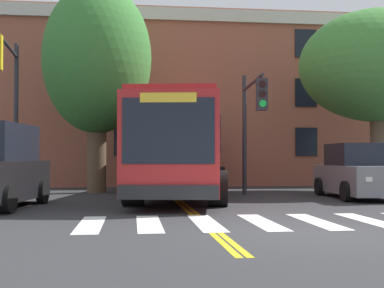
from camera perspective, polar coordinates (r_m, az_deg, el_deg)
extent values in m
plane|color=#303033|center=(10.37, 12.27, -9.19)|extent=(120.00, 120.00, 0.00)
cube|color=white|center=(11.49, -10.77, -8.42)|extent=(0.54, 3.01, 0.01)
cube|color=white|center=(11.46, -4.61, -8.45)|extent=(0.54, 3.01, 0.01)
cube|color=white|center=(11.57, 1.50, -8.39)|extent=(0.54, 3.01, 0.01)
cube|color=white|center=(11.79, 7.45, -8.25)|extent=(0.54, 3.01, 0.01)
cube|color=white|center=(12.14, 13.10, -8.03)|extent=(0.54, 3.01, 0.01)
cube|color=white|center=(12.60, 18.38, -7.75)|extent=(0.54, 3.01, 0.01)
cube|color=gold|center=(25.42, -3.37, -4.59)|extent=(0.12, 36.00, 0.01)
cube|color=gold|center=(25.43, -3.01, -4.59)|extent=(0.12, 36.00, 0.01)
cube|color=#B22323|center=(18.90, -0.91, -0.44)|extent=(4.46, 11.89, 2.72)
cube|color=black|center=(18.87, 2.97, 0.39)|extent=(1.82, 10.55, 0.98)
cube|color=black|center=(19.04, -4.75, 0.38)|extent=(1.82, 10.55, 0.98)
cube|color=black|center=(13.11, -2.56, 1.43)|extent=(2.25, 0.41, 1.63)
cube|color=yellow|center=(13.17, -2.56, 4.98)|extent=(1.38, 0.26, 0.24)
cube|color=#232326|center=(13.09, -2.58, -5.17)|extent=(2.47, 0.52, 0.36)
cube|color=maroon|center=(18.98, -0.90, 3.91)|extent=(4.23, 11.41, 0.16)
cylinder|color=black|center=(15.28, 2.77, -4.76)|extent=(0.73, 1.12, 1.04)
cylinder|color=black|center=(15.47, -6.28, -4.71)|extent=(0.73, 1.12, 1.04)
cylinder|color=black|center=(21.50, 2.78, -3.80)|extent=(0.73, 1.12, 1.04)
cylinder|color=black|center=(21.63, -3.67, -3.78)|extent=(0.73, 1.12, 1.04)
cylinder|color=black|center=(22.60, 2.78, -3.68)|extent=(0.73, 1.12, 1.04)
cylinder|color=black|center=(22.73, -3.35, -3.67)|extent=(0.73, 1.12, 1.04)
cylinder|color=black|center=(14.13, -18.98, -5.52)|extent=(0.32, 0.78, 0.76)
cylinder|color=black|center=(16.92, -15.65, -4.86)|extent=(0.32, 0.78, 0.76)
cube|color=slate|center=(19.27, 17.35, -3.61)|extent=(2.14, 4.71, 0.94)
cube|color=black|center=(19.38, 17.19, -1.07)|extent=(1.80, 2.31, 0.76)
cube|color=white|center=(16.90, 18.36, -3.59)|extent=(0.20, 0.05, 0.14)
cylinder|color=black|center=(17.62, 16.11, -4.88)|extent=(0.26, 0.67, 0.66)
cylinder|color=black|center=(20.95, 18.41, -4.30)|extent=(0.26, 0.67, 0.66)
cylinder|color=black|center=(20.33, 13.44, -4.43)|extent=(0.26, 0.67, 0.66)
cube|color=tan|center=(27.84, -2.57, -3.12)|extent=(1.92, 4.70, 0.80)
cube|color=black|center=(27.97, -2.58, -1.55)|extent=(1.71, 2.26, 0.73)
cube|color=white|center=(25.53, -0.97, -3.10)|extent=(0.20, 0.04, 0.14)
cube|color=white|center=(25.45, -3.49, -3.10)|extent=(0.20, 0.04, 0.14)
cylinder|color=black|center=(26.48, -0.30, -3.76)|extent=(0.23, 0.66, 0.66)
cylinder|color=black|center=(26.35, -4.44, -3.77)|extent=(0.23, 0.66, 0.66)
cylinder|color=black|center=(29.37, -0.88, -3.53)|extent=(0.23, 0.66, 0.66)
cylinder|color=black|center=(29.25, -4.62, -3.54)|extent=(0.23, 0.66, 0.66)
cylinder|color=#28282D|center=(20.02, -18.27, 2.45)|extent=(0.16, 0.16, 5.47)
cylinder|color=#28282D|center=(18.33, -19.12, 9.94)|extent=(0.34, 4.06, 0.11)
cylinder|color=#28282D|center=(20.33, 5.62, 0.98)|extent=(0.16, 0.16, 4.52)
cylinder|color=#28282D|center=(18.63, 6.48, 6.49)|extent=(0.36, 3.76, 0.11)
cube|color=#28282D|center=(16.86, 7.46, 5.27)|extent=(0.36, 0.30, 1.00)
cylinder|color=black|center=(16.75, 7.55, 6.35)|extent=(0.22, 0.04, 0.22)
cylinder|color=black|center=(16.72, 7.55, 5.33)|extent=(0.22, 0.04, 0.22)
cylinder|color=green|center=(16.68, 7.56, 4.31)|extent=(0.22, 0.04, 0.22)
cylinder|color=brown|center=(22.56, 19.34, -0.91)|extent=(0.70, 0.70, 3.16)
ellipsoid|color=#428438|center=(22.85, 19.27, 7.84)|extent=(8.60, 8.38, 4.46)
cylinder|color=brown|center=(21.52, -10.14, -1.43)|extent=(0.75, 0.75, 2.80)
ellipsoid|color=#387A33|center=(21.88, -10.10, 8.97)|extent=(5.36, 5.53, 6.00)
cube|color=#9E5642|center=(29.10, 1.69, 4.35)|extent=(33.07, 6.47, 8.68)
cube|color=beige|center=(26.59, 2.78, 13.55)|extent=(33.07, 0.16, 0.60)
cube|color=black|center=(25.38, -7.08, 0.30)|extent=(1.10, 0.06, 1.40)
cube|color=black|center=(26.84, 12.10, 0.23)|extent=(1.10, 0.06, 1.40)
cube|color=black|center=(25.57, -7.07, 5.75)|extent=(1.10, 0.06, 1.40)
cube|color=black|center=(27.01, 12.07, 5.39)|extent=(1.10, 0.06, 1.40)
cube|color=black|center=(25.98, -7.05, 11.08)|extent=(1.10, 0.06, 1.40)
cube|color=black|center=(27.41, 12.04, 10.44)|extent=(1.10, 0.06, 1.40)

